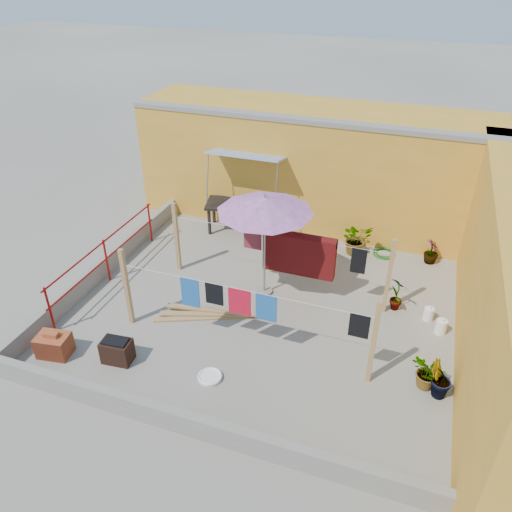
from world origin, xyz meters
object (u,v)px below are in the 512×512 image
brick_stack (54,345)px  brazier (117,351)px  water_jug_b (441,327)px  plant_back_a (356,239)px  green_hose (384,253)px  white_basin (210,377)px  outdoor_table (238,206)px  patio_umbrella (265,205)px  water_jug_a (429,314)px

brick_stack → brazier: (1.26, 0.26, 0.02)m
water_jug_b → plant_back_a: plant_back_a is taller
water_jug_b → green_hose: (-1.50, 2.76, -0.12)m
brick_stack → white_basin: bearing=7.6°
water_jug_b → outdoor_table: bearing=153.6°
brick_stack → brazier: bearing=11.9°
brick_stack → plant_back_a: 7.55m
patio_umbrella → plant_back_a: 3.48m
brazier → green_hose: bearing=52.8°
plant_back_a → water_jug_a: bearing=-48.4°
patio_umbrella → plant_back_a: bearing=56.1°
water_jug_b → plant_back_a: size_ratio=0.43×
brick_stack → green_hose: size_ratio=1.19×
water_jug_b → patio_umbrella: bearing=178.3°
outdoor_table → water_jug_a: size_ratio=5.68×
brazier → green_hose: brazier is taller
green_hose → outdoor_table: bearing=-180.0°
patio_umbrella → brick_stack: bearing=-133.8°
brazier → plant_back_a: 6.59m
patio_umbrella → green_hose: size_ratio=4.38×
patio_umbrella → brazier: patio_umbrella is taller
water_jug_b → white_basin: bearing=-144.8°
plant_back_a → patio_umbrella: bearing=-123.9°
brazier → plant_back_a: (3.58, 5.53, 0.18)m
brick_stack → white_basin: brick_stack is taller
brick_stack → water_jug_a: 7.69m
water_jug_a → green_hose: water_jug_a is taller
white_basin → water_jug_a: bearing=40.6°
brick_stack → water_jug_b: 7.77m
brick_stack → white_basin: (3.12, 0.41, -0.19)m
plant_back_a → white_basin: bearing=-107.8°
green_hose → plant_back_a: 0.85m
brick_stack → water_jug_b: brick_stack is taller
white_basin → water_jug_a: water_jug_a is taller
outdoor_table → brick_stack: outdoor_table is taller
white_basin → water_jug_a: size_ratio=1.36×
brazier → water_jug_a: bearing=30.8°
brazier → water_jug_b: brazier is taller
outdoor_table → water_jug_a: bearing=-24.3°
outdoor_table → white_basin: 5.82m
patio_umbrella → brick_stack: patio_umbrella is taller
green_hose → plant_back_a: bearing=-166.6°
outdoor_table → brick_stack: (-1.52, -5.97, -0.51)m
outdoor_table → plant_back_a: plant_back_a is taller
white_basin → plant_back_a: 5.66m
patio_umbrella → outdoor_table: size_ratio=1.30×
patio_umbrella → water_jug_b: bearing=-1.7°
outdoor_table → patio_umbrella: bearing=-57.8°
water_jug_b → green_hose: water_jug_b is taller
water_jug_a → water_jug_b: 0.45m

